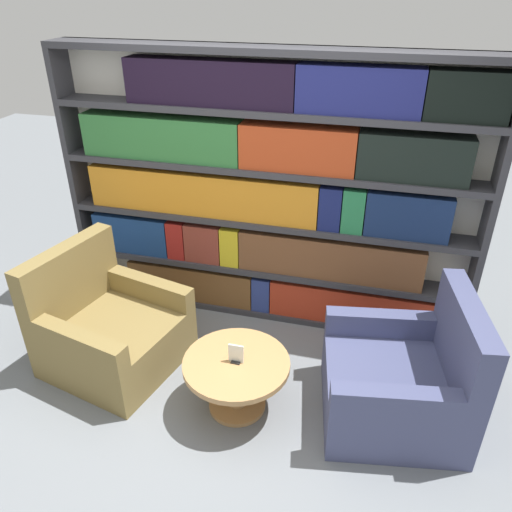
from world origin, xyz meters
The scene contains 6 objects.
ground_plane centered at (0.00, 0.00, 0.00)m, with size 14.00×14.00×0.00m, color slate.
bookshelf centered at (0.03, 1.35, 1.09)m, with size 3.38×0.30×2.22m.
armchair_left centered at (-0.98, 0.38, 0.29)m, with size 1.07×1.06×0.92m.
armchair_right centered at (1.18, 0.37, 0.29)m, with size 1.03×1.02×0.92m.
coffee_table centered at (0.10, 0.16, 0.29)m, with size 0.72×0.72×0.41m.
table_sign centered at (0.10, 0.16, 0.46)m, with size 0.10×0.06×0.14m.
Camera 1 is at (0.88, -2.26, 2.65)m, focal length 35.00 mm.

